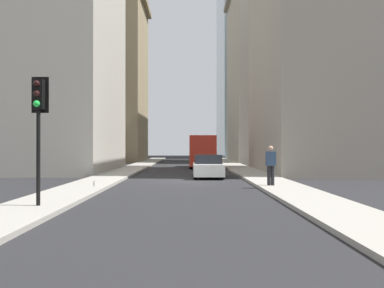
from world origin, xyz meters
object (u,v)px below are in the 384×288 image
delivery_truck (202,151)px  traffic_light_foreground (38,110)px  sedan_white (208,167)px  pedestrian (271,164)px  discarded_bottle (94,184)px

delivery_truck → traffic_light_foreground: (-25.62, 5.69, 1.55)m
delivery_truck → sedan_white: bearing=180.0°
sedan_white → traffic_light_foreground: (-13.28, 5.69, 2.34)m
pedestrian → discarded_bottle: 8.03m
delivery_truck → pedestrian: (-19.00, -2.59, -0.33)m
pedestrian → delivery_truck: bearing=7.7°
delivery_truck → pedestrian: bearing=-172.3°
sedan_white → pedestrian: 7.16m
delivery_truck → pedestrian: delivery_truck is taller
delivery_truck → discarded_bottle: (-19.39, 5.39, -1.21)m
delivery_truck → traffic_light_foreground: size_ratio=1.66×
traffic_light_foreground → delivery_truck: bearing=-12.5°
sedan_white → traffic_light_foreground: 14.64m
delivery_truck → pedestrian: size_ratio=3.58×
sedan_white → discarded_bottle: 8.88m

